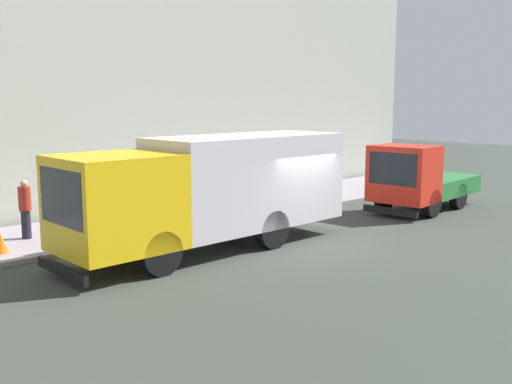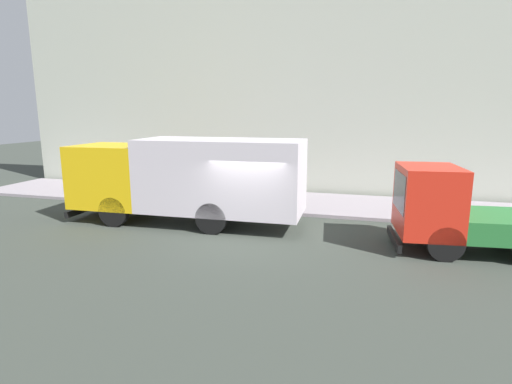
{
  "view_description": "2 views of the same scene",
  "coord_description": "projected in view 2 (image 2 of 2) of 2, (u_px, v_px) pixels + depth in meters",
  "views": [
    {
      "loc": [
        -11.48,
        12.26,
        4.09
      ],
      "look_at": [
        0.86,
        1.08,
        1.46
      ],
      "focal_mm": 41.15,
      "sensor_mm": 36.0,
      "label": 1
    },
    {
      "loc": [
        -12.17,
        -3.6,
        4.06
      ],
      "look_at": [
        1.72,
        0.22,
        1.15
      ],
      "focal_mm": 28.19,
      "sensor_mm": 36.0,
      "label": 2
    }
  ],
  "objects": [
    {
      "name": "large_utility_truck",
      "position": [
        187.0,
        176.0,
        14.49
      ],
      "size": [
        2.58,
        8.65,
        3.09
      ],
      "rotation": [
        0.0,
        0.0,
        0.02
      ],
      "color": "yellow",
      "rests_on": "ground"
    },
    {
      "name": "street_sign_post",
      "position": [
        246.0,
        172.0,
        16.44
      ],
      "size": [
        0.44,
        0.08,
        2.52
      ],
      "color": "#4C5156",
      "rests_on": "sidewalk"
    },
    {
      "name": "traffic_cone_orange",
      "position": [
        125.0,
        190.0,
        18.8
      ],
      "size": [
        0.39,
        0.39,
        0.56
      ],
      "primitive_type": "cone",
      "color": "orange",
      "rests_on": "sidewalk"
    },
    {
      "name": "small_flatbed_truck",
      "position": [
        465.0,
        213.0,
        11.65
      ],
      "size": [
        2.64,
        5.39,
        2.49
      ],
      "rotation": [
        0.0,
        0.0,
        0.09
      ],
      "color": "red",
      "rests_on": "ground"
    },
    {
      "name": "pedestrian_walking",
      "position": [
        158.0,
        174.0,
        19.49
      ],
      "size": [
        0.49,
        0.49,
        1.71
      ],
      "rotation": [
        0.0,
        0.0,
        5.35
      ],
      "color": "black",
      "rests_on": "sidewalk"
    },
    {
      "name": "ground",
      "position": [
        249.0,
        236.0,
        13.24
      ],
      "size": [
        80.0,
        80.0,
        0.0
      ],
      "primitive_type": "plane",
      "color": "#363C35"
    },
    {
      "name": "building_facade",
      "position": [
        293.0,
        76.0,
        19.38
      ],
      "size": [
        0.5,
        30.0,
        11.41
      ],
      "primitive_type": "cube",
      "color": "#B4B8A8",
      "rests_on": "ground"
    },
    {
      "name": "sidewalk",
      "position": [
        281.0,
        201.0,
        18.04
      ],
      "size": [
        4.19,
        30.0,
        0.13
      ],
      "primitive_type": "cube",
      "color": "gray",
      "rests_on": "ground"
    }
  ]
}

